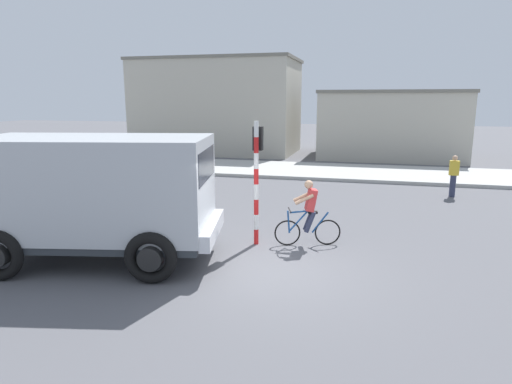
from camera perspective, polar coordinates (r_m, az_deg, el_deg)
name	(u,v)px	position (r m, az deg, el deg)	size (l,w,h in m)	color
ground_plane	(271,269)	(10.04, 1.90, -9.88)	(120.00, 120.00, 0.00)	#56565B
sidewalk_far	(328,171)	(23.16, 9.34, 2.67)	(80.00, 5.00, 0.16)	#ADADA8
truck_foreground	(96,191)	(10.74, -19.99, 0.13)	(5.80, 3.62, 2.90)	#B2B7BC
cyclist	(309,213)	(11.41, 6.81, -2.72)	(1.66, 0.66, 1.72)	black
traffic_light_pole	(257,166)	(11.26, 0.13, 3.43)	(0.24, 0.43, 3.20)	red
car_red_near	(90,179)	(17.59, -20.63, 1.60)	(4.31, 2.70, 1.60)	gold
pedestrian_near_kerb	(454,175)	(18.71, 24.18, 1.99)	(0.34, 0.22, 1.62)	#2D334C
building_corner_left	(218,106)	(32.09, -4.97, 10.99)	(11.25, 6.29, 6.50)	#B2AD9E
building_mid_block	(390,124)	(30.83, 16.90, 8.44)	(8.98, 7.62, 4.29)	#B2AD9E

